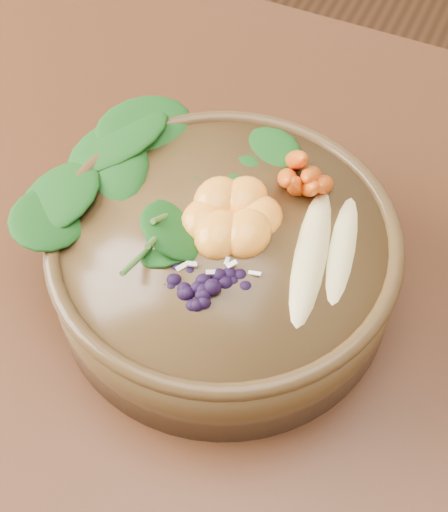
{
  "coord_description": "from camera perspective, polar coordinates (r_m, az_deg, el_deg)",
  "views": [
    {
      "loc": [
        0.0,
        -0.35,
        1.32
      ],
      "look_at": [
        -0.16,
        0.0,
        0.8
      ],
      "focal_mm": 50.0,
      "sensor_mm": 36.0,
      "label": 1
    }
  ],
  "objects": [
    {
      "name": "dining_table",
      "position": [
        0.75,
        11.19,
        -10.76
      ],
      "size": [
        1.6,
        0.9,
        0.75
      ],
      "color": "#331C0C",
      "rests_on": "ground"
    },
    {
      "name": "stoneware_bowl",
      "position": [
        0.65,
        -0.0,
        -0.52
      ],
      "size": [
        0.36,
        0.36,
        0.08
      ],
      "primitive_type": "cylinder",
      "rotation": [
        0.0,
        0.0,
        0.17
      ],
      "color": "#51391E",
      "rests_on": "dining_table"
    },
    {
      "name": "kale_heap",
      "position": [
        0.65,
        -2.68,
        8.2
      ],
      "size": [
        0.23,
        0.21,
        0.05
      ],
      "primitive_type": null,
      "rotation": [
        0.0,
        0.0,
        0.17
      ],
      "color": "#164E14",
      "rests_on": "stoneware_bowl"
    },
    {
      "name": "carrot_cluster",
      "position": [
        0.63,
        6.89,
        8.86
      ],
      "size": [
        0.07,
        0.07,
        0.09
      ],
      "primitive_type": null,
      "rotation": [
        0.0,
        0.0,
        0.17
      ],
      "color": "#D65516",
      "rests_on": "stoneware_bowl"
    },
    {
      "name": "banana_halves",
      "position": [
        0.6,
        8.37,
        1.21
      ],
      "size": [
        0.08,
        0.18,
        0.03
      ],
      "rotation": [
        0.0,
        0.0,
        0.17
      ],
      "color": "#E0CC84",
      "rests_on": "stoneware_bowl"
    },
    {
      "name": "mandarin_cluster",
      "position": [
        0.62,
        0.65,
        4.06
      ],
      "size": [
        0.11,
        0.11,
        0.03
      ],
      "primitive_type": null,
      "rotation": [
        0.0,
        0.0,
        0.17
      ],
      "color": "orange",
      "rests_on": "stoneware_bowl"
    },
    {
      "name": "blueberry_pile",
      "position": [
        0.56,
        -1.36,
        -1.92
      ],
      "size": [
        0.16,
        0.13,
        0.04
      ],
      "primitive_type": null,
      "rotation": [
        0.0,
        0.0,
        0.17
      ],
      "color": "black",
      "rests_on": "stoneware_bowl"
    },
    {
      "name": "coconut_flakes",
      "position": [
        0.6,
        -0.33,
        0.42
      ],
      "size": [
        0.11,
        0.09,
        0.01
      ],
      "primitive_type": null,
      "rotation": [
        0.0,
        0.0,
        0.17
      ],
      "color": "white",
      "rests_on": "stoneware_bowl"
    }
  ]
}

